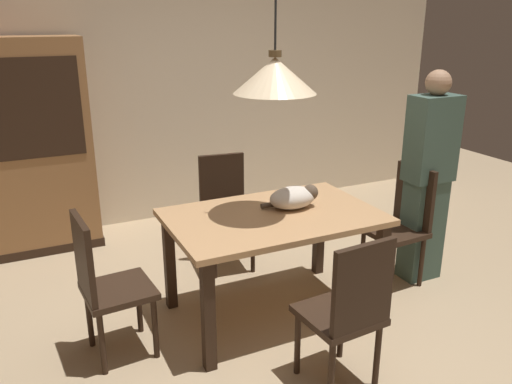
{
  "coord_description": "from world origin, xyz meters",
  "views": [
    {
      "loc": [
        -1.44,
        -2.44,
        2.01
      ],
      "look_at": [
        0.02,
        0.63,
        0.85
      ],
      "focal_mm": 36.5,
      "sensor_mm": 36.0,
      "label": 1
    }
  ],
  "objects_px": {
    "cat_sleeping": "(294,197)",
    "person_standing": "(428,178)",
    "chair_near_front": "(348,308)",
    "pendant_lamp": "(275,75)",
    "chair_left_side": "(104,282)",
    "chair_right_side": "(402,220)",
    "dining_table": "(273,228)",
    "hutch_bookcase": "(24,153)",
    "chair_far_back": "(225,206)"
  },
  "relations": [
    {
      "from": "dining_table",
      "to": "chair_left_side",
      "type": "xyz_separation_m",
      "value": [
        -1.13,
        -0.01,
        -0.14
      ]
    },
    {
      "from": "hutch_bookcase",
      "to": "person_standing",
      "type": "distance_m",
      "value": 3.35
    },
    {
      "from": "chair_far_back",
      "to": "hutch_bookcase",
      "type": "xyz_separation_m",
      "value": [
        -1.44,
        1.01,
        0.38
      ]
    },
    {
      "from": "cat_sleeping",
      "to": "hutch_bookcase",
      "type": "height_order",
      "value": "hutch_bookcase"
    },
    {
      "from": "hutch_bookcase",
      "to": "person_standing",
      "type": "height_order",
      "value": "hutch_bookcase"
    },
    {
      "from": "chair_far_back",
      "to": "person_standing",
      "type": "xyz_separation_m",
      "value": [
        1.31,
        -0.89,
        0.32
      ]
    },
    {
      "from": "cat_sleeping",
      "to": "pendant_lamp",
      "type": "xyz_separation_m",
      "value": [
        -0.18,
        -0.05,
        0.84
      ]
    },
    {
      "from": "chair_right_side",
      "to": "pendant_lamp",
      "type": "relative_size",
      "value": 0.72
    },
    {
      "from": "dining_table",
      "to": "hutch_bookcase",
      "type": "height_order",
      "value": "hutch_bookcase"
    },
    {
      "from": "chair_near_front",
      "to": "person_standing",
      "type": "height_order",
      "value": "person_standing"
    },
    {
      "from": "dining_table",
      "to": "chair_near_front",
      "type": "bearing_deg",
      "value": -89.64
    },
    {
      "from": "chair_right_side",
      "to": "chair_far_back",
      "type": "bearing_deg",
      "value": 142.02
    },
    {
      "from": "chair_right_side",
      "to": "hutch_bookcase",
      "type": "xyz_separation_m",
      "value": [
        -2.56,
        1.89,
        0.38
      ]
    },
    {
      "from": "chair_far_back",
      "to": "hutch_bookcase",
      "type": "height_order",
      "value": "hutch_bookcase"
    },
    {
      "from": "chair_near_front",
      "to": "chair_left_side",
      "type": "bearing_deg",
      "value": 142.42
    },
    {
      "from": "chair_left_side",
      "to": "cat_sleeping",
      "type": "height_order",
      "value": "chair_left_side"
    },
    {
      "from": "pendant_lamp",
      "to": "hutch_bookcase",
      "type": "height_order",
      "value": "pendant_lamp"
    },
    {
      "from": "chair_far_back",
      "to": "cat_sleeping",
      "type": "xyz_separation_m",
      "value": [
        0.18,
        -0.83,
        0.32
      ]
    },
    {
      "from": "chair_right_side",
      "to": "dining_table",
      "type": "bearing_deg",
      "value": -179.78
    },
    {
      "from": "chair_left_side",
      "to": "pendant_lamp",
      "type": "relative_size",
      "value": 0.72
    },
    {
      "from": "cat_sleeping",
      "to": "person_standing",
      "type": "xyz_separation_m",
      "value": [
        1.13,
        -0.06,
        0.0
      ]
    },
    {
      "from": "cat_sleeping",
      "to": "pendant_lamp",
      "type": "bearing_deg",
      "value": -165.35
    },
    {
      "from": "chair_near_front",
      "to": "hutch_bookcase",
      "type": "height_order",
      "value": "hutch_bookcase"
    },
    {
      "from": "chair_near_front",
      "to": "hutch_bookcase",
      "type": "relative_size",
      "value": 0.5
    },
    {
      "from": "chair_near_front",
      "to": "person_standing",
      "type": "bearing_deg",
      "value": 33.26
    },
    {
      "from": "chair_left_side",
      "to": "dining_table",
      "type": "bearing_deg",
      "value": 0.29
    },
    {
      "from": "hutch_bookcase",
      "to": "person_standing",
      "type": "bearing_deg",
      "value": -34.73
    },
    {
      "from": "chair_left_side",
      "to": "hutch_bookcase",
      "type": "height_order",
      "value": "hutch_bookcase"
    },
    {
      "from": "hutch_bookcase",
      "to": "chair_right_side",
      "type": "bearing_deg",
      "value": -36.39
    },
    {
      "from": "dining_table",
      "to": "chair_right_side",
      "type": "height_order",
      "value": "chair_right_side"
    },
    {
      "from": "pendant_lamp",
      "to": "person_standing",
      "type": "distance_m",
      "value": 1.56
    },
    {
      "from": "chair_left_side",
      "to": "chair_right_side",
      "type": "height_order",
      "value": "same"
    },
    {
      "from": "hutch_bookcase",
      "to": "cat_sleeping",
      "type": "bearing_deg",
      "value": -48.75
    },
    {
      "from": "hutch_bookcase",
      "to": "pendant_lamp",
      "type": "bearing_deg",
      "value": -52.88
    },
    {
      "from": "pendant_lamp",
      "to": "person_standing",
      "type": "height_order",
      "value": "pendant_lamp"
    },
    {
      "from": "chair_far_back",
      "to": "chair_near_front",
      "type": "bearing_deg",
      "value": -90.12
    },
    {
      "from": "dining_table",
      "to": "person_standing",
      "type": "xyz_separation_m",
      "value": [
        1.32,
        -0.02,
        0.18
      ]
    },
    {
      "from": "pendant_lamp",
      "to": "dining_table",
      "type": "bearing_deg",
      "value": -113.63
    },
    {
      "from": "chair_near_front",
      "to": "cat_sleeping",
      "type": "relative_size",
      "value": 2.38
    },
    {
      "from": "hutch_bookcase",
      "to": "person_standing",
      "type": "xyz_separation_m",
      "value": [
        2.75,
        -1.91,
        -0.06
      ]
    },
    {
      "from": "dining_table",
      "to": "chair_left_side",
      "type": "distance_m",
      "value": 1.14
    },
    {
      "from": "dining_table",
      "to": "person_standing",
      "type": "relative_size",
      "value": 0.85
    },
    {
      "from": "chair_left_side",
      "to": "pendant_lamp",
      "type": "bearing_deg",
      "value": 0.29
    },
    {
      "from": "chair_right_side",
      "to": "person_standing",
      "type": "distance_m",
      "value": 0.37
    },
    {
      "from": "chair_far_back",
      "to": "cat_sleeping",
      "type": "relative_size",
      "value": 2.38
    },
    {
      "from": "cat_sleeping",
      "to": "chair_left_side",
      "type": "bearing_deg",
      "value": -177.64
    },
    {
      "from": "person_standing",
      "to": "chair_right_side",
      "type": "bearing_deg",
      "value": 173.78
    },
    {
      "from": "person_standing",
      "to": "cat_sleeping",
      "type": "bearing_deg",
      "value": 176.73
    },
    {
      "from": "chair_far_back",
      "to": "cat_sleeping",
      "type": "bearing_deg",
      "value": -78.06
    },
    {
      "from": "chair_left_side",
      "to": "cat_sleeping",
      "type": "bearing_deg",
      "value": 2.36
    }
  ]
}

